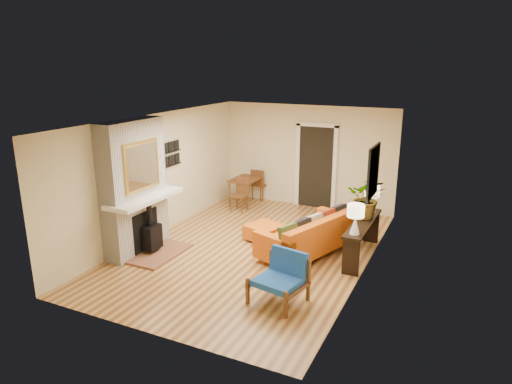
# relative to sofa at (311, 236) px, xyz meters

# --- Properties ---
(room_shell) EXTENTS (6.50, 6.50, 6.50)m
(room_shell) POSITION_rel_sofa_xyz_m (-0.53, 2.32, 0.87)
(room_shell) COLOR tan
(room_shell) RESTS_ON ground
(fireplace) EXTENTS (1.09, 1.68, 2.60)m
(fireplace) POSITION_rel_sofa_xyz_m (-3.13, -1.31, 0.87)
(fireplace) COLOR white
(fireplace) RESTS_ON ground
(sofa) EXTENTS (1.57, 2.33, 0.85)m
(sofa) POSITION_rel_sofa_xyz_m (0.00, 0.00, 0.00)
(sofa) COLOR silver
(sofa) RESTS_ON ground
(ottoman) EXTENTS (0.84, 0.84, 0.34)m
(ottoman) POSITION_rel_sofa_xyz_m (-1.10, 0.25, -0.18)
(ottoman) COLOR silver
(ottoman) RESTS_ON ground
(blue_chair) EXTENTS (0.88, 0.87, 0.79)m
(blue_chair) POSITION_rel_sofa_xyz_m (0.17, -1.89, 0.06)
(blue_chair) COLOR brown
(blue_chair) RESTS_ON ground
(dining_table) EXTENTS (0.67, 1.58, 0.85)m
(dining_table) POSITION_rel_sofa_xyz_m (-2.54, 2.34, 0.18)
(dining_table) COLOR brown
(dining_table) RESTS_ON ground
(console_table) EXTENTS (0.34, 1.85, 0.72)m
(console_table) POSITION_rel_sofa_xyz_m (0.94, 0.26, 0.21)
(console_table) COLOR black
(console_table) RESTS_ON ground
(lamp_near) EXTENTS (0.30, 0.30, 0.54)m
(lamp_near) POSITION_rel_sofa_xyz_m (0.94, -0.43, 0.69)
(lamp_near) COLOR white
(lamp_near) RESTS_ON console_table
(lamp_far) EXTENTS (0.30, 0.30, 0.54)m
(lamp_far) POSITION_rel_sofa_xyz_m (0.94, 0.92, 0.69)
(lamp_far) COLOR white
(lamp_far) RESTS_ON console_table
(houseplant) EXTENTS (0.78, 0.70, 0.80)m
(houseplant) POSITION_rel_sofa_xyz_m (0.93, 0.52, 0.75)
(houseplant) COLOR #1E5919
(houseplant) RESTS_ON console_table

